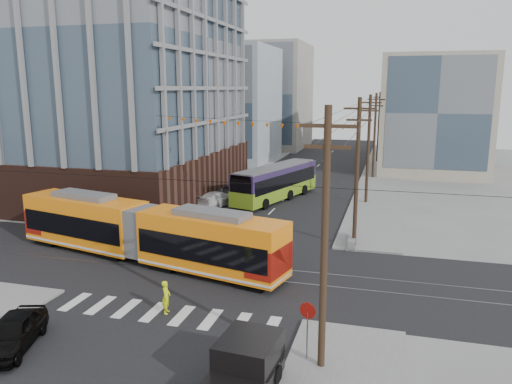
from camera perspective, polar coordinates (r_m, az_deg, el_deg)
ground at (r=29.81m, az=-7.55°, el=-11.25°), size 160.00×160.00×0.00m
office_building at (r=58.42m, az=-19.45°, el=13.79°), size 30.00×25.00×28.60m
bg_bldg_nw_near at (r=82.11m, az=-4.48°, el=9.95°), size 18.00×16.00×18.00m
bg_bldg_ne_near at (r=73.42m, az=19.63°, el=8.31°), size 14.00×14.00×16.00m
bg_bldg_nw_far at (r=100.33m, az=1.11°, el=10.89°), size 16.00×18.00×20.00m
bg_bldg_ne_far at (r=93.54m, az=20.01°, el=8.28°), size 16.00×16.00×14.00m
utility_pole_near at (r=20.26m, az=7.83°, el=-5.89°), size 0.30×0.30×11.00m
utility_pole_far at (r=81.43m, az=13.83°, el=7.16°), size 0.30×0.30×11.00m
streetcar at (r=34.84m, az=-12.69°, el=-4.49°), size 21.03×7.67×4.03m
city_bus at (r=52.63m, az=2.28°, el=1.11°), size 6.63×13.35×3.71m
black_sedan at (r=25.87m, az=-26.07°, el=-14.24°), size 3.14×4.96×1.57m
parked_car_silver at (r=44.94m, az=-6.50°, el=-2.33°), size 1.53×4.25×1.40m
parked_car_white at (r=50.00m, az=-4.43°, el=-0.78°), size 3.42×5.56×1.51m
parked_car_grey at (r=54.98m, az=-2.79°, el=0.26°), size 2.42×4.67×1.26m
pedestrian at (r=27.08m, az=-10.23°, el=-11.74°), size 0.55×0.73×1.78m
stop_sign at (r=22.39m, az=5.87°, el=-15.80°), size 0.95×0.95×2.54m
jersey_barrier at (r=38.61m, az=10.91°, el=-5.38°), size 1.02×3.61×0.71m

